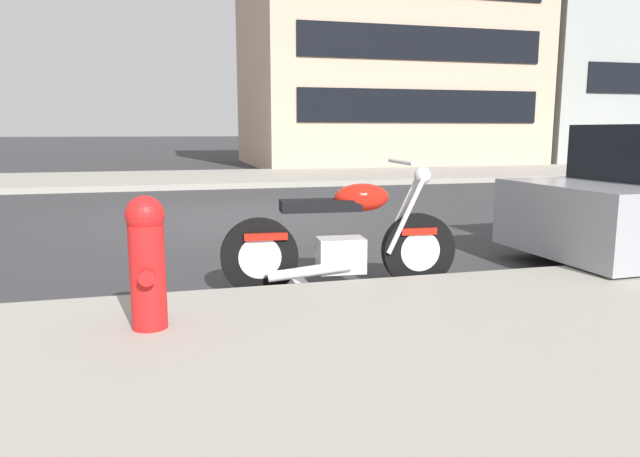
{
  "coord_description": "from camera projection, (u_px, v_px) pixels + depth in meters",
  "views": [
    {
      "loc": [
        -1.15,
        -9.26,
        1.37
      ],
      "look_at": [
        0.09,
        -4.52,
        0.55
      ],
      "focal_mm": 32.86,
      "sensor_mm": 36.0,
      "label": 1
    }
  ],
  "objects": [
    {
      "name": "townhouse_mid_block",
      "position": [
        378.0,
        40.0,
        23.58
      ],
      "size": [
        10.36,
        8.94,
        9.94
      ],
      "color": "tan",
      "rests_on": "ground"
    },
    {
      "name": "townhouse_behind_pole",
      "position": [
        605.0,
        0.0,
        27.63
      ],
      "size": [
        12.93,
        12.03,
        14.93
      ],
      "color": "#939993",
      "rests_on": "ground"
    },
    {
      "name": "ground_plane",
      "position": [
        243.0,
        217.0,
        9.35
      ],
      "size": [
        260.0,
        260.0,
        0.0
      ],
      "primitive_type": "plane",
      "color": "#333335"
    },
    {
      "name": "fire_hydrant",
      "position": [
        147.0,
        259.0,
        3.63
      ],
      "size": [
        0.24,
        0.36,
        0.84
      ],
      "color": "red",
      "rests_on": "sidewalk_near_curb"
    },
    {
      "name": "parked_motorcycle",
      "position": [
        343.0,
        241.0,
        5.04
      ],
      "size": [
        2.06,
        0.62,
        1.12
      ],
      "rotation": [
        0.0,
        0.0,
        -0.07
      ],
      "color": "black",
      "rests_on": "ground"
    },
    {
      "name": "parking_stall_stripe",
      "position": [
        297.0,
        278.0,
        5.5
      ],
      "size": [
        0.12,
        2.2,
        0.01
      ],
      "primitive_type": "cube",
      "color": "silver",
      "rests_on": "ground"
    },
    {
      "name": "sidewalk_far_curb",
      "position": [
        581.0,
        171.0,
        19.14
      ],
      "size": [
        120.0,
        5.0,
        0.14
      ],
      "primitive_type": "cube",
      "color": "gray",
      "rests_on": "ground"
    }
  ]
}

